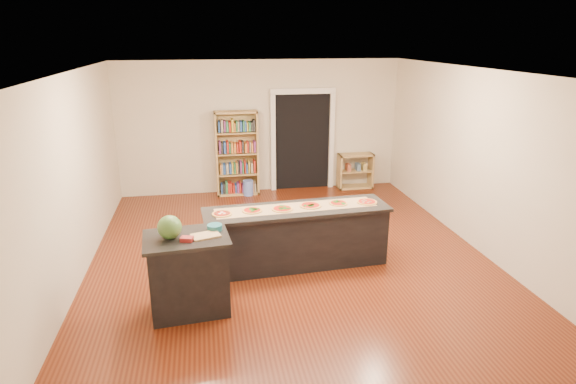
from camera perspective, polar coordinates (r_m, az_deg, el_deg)
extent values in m
cube|color=beige|center=(7.00, 0.29, 2.61)|extent=(6.00, 7.00, 2.80)
cube|color=#5C240F|center=(7.50, 0.27, -7.74)|extent=(6.00, 7.00, 0.01)
cube|color=white|center=(6.76, 0.31, 14.09)|extent=(6.00, 7.00, 0.01)
cube|color=black|center=(10.58, 1.69, 5.97)|extent=(1.20, 0.02, 2.10)
cube|color=silver|center=(10.42, -1.78, 5.78)|extent=(0.10, 0.08, 2.10)
cube|color=silver|center=(10.68, 5.18, 6.02)|extent=(0.10, 0.08, 2.10)
cube|color=silver|center=(10.36, 1.80, 11.88)|extent=(1.40, 0.08, 0.12)
cube|color=black|center=(7.12, 1.01, -5.47)|extent=(2.62, 0.66, 0.84)
cube|color=black|center=(6.96, 1.03, -2.11)|extent=(2.70, 0.73, 0.05)
cube|color=black|center=(6.08, -11.69, -9.68)|extent=(0.92, 0.65, 0.95)
cube|color=black|center=(5.87, -11.99, -5.39)|extent=(1.00, 0.73, 0.04)
cube|color=tan|center=(10.23, -6.08, 4.56)|extent=(0.89, 0.32, 1.79)
cube|color=tan|center=(10.84, 7.97, 2.49)|extent=(0.77, 0.33, 0.77)
cylinder|color=#5F7BD4|center=(10.32, -4.74, 0.51)|extent=(0.22, 0.22, 0.32)
cube|color=#A07652|center=(6.97, 0.98, -1.84)|extent=(2.36, 0.57, 0.00)
sphere|color=#144214|center=(5.80, -13.86, -4.08)|extent=(0.28, 0.28, 0.28)
cube|color=tan|center=(5.82, -9.73, -5.10)|extent=(0.38, 0.30, 0.02)
cube|color=maroon|center=(5.73, -11.90, -5.47)|extent=(0.16, 0.13, 0.05)
cylinder|color=#195966|center=(5.98, -8.68, -4.16)|extent=(0.18, 0.18, 0.07)
cylinder|color=tan|center=(6.76, -7.83, -2.58)|extent=(0.29, 0.29, 0.02)
cylinder|color=#A5190C|center=(6.76, -7.83, -2.51)|extent=(0.24, 0.24, 0.00)
cylinder|color=tan|center=(6.84, -4.27, -2.20)|extent=(0.31, 0.31, 0.02)
cylinder|color=#A5190C|center=(6.84, -4.27, -2.13)|extent=(0.25, 0.25, 0.00)
cylinder|color=tan|center=(6.88, -0.67, -2.02)|extent=(0.29, 0.29, 0.02)
cylinder|color=#A5190C|center=(6.88, -0.68, -1.94)|extent=(0.24, 0.24, 0.00)
cylinder|color=tan|center=(7.03, 2.67, -1.61)|extent=(0.31, 0.31, 0.02)
cylinder|color=#A5190C|center=(7.02, 2.68, -1.54)|extent=(0.26, 0.26, 0.00)
cylinder|color=tan|center=(7.15, 5.99, -1.33)|extent=(0.27, 0.27, 0.02)
cylinder|color=#A5190C|center=(7.15, 5.99, -1.26)|extent=(0.22, 0.22, 0.00)
cylinder|color=tan|center=(7.26, 9.32, -1.17)|extent=(0.29, 0.29, 0.02)
cylinder|color=#A5190C|center=(7.26, 9.33, -1.10)|extent=(0.24, 0.24, 0.00)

